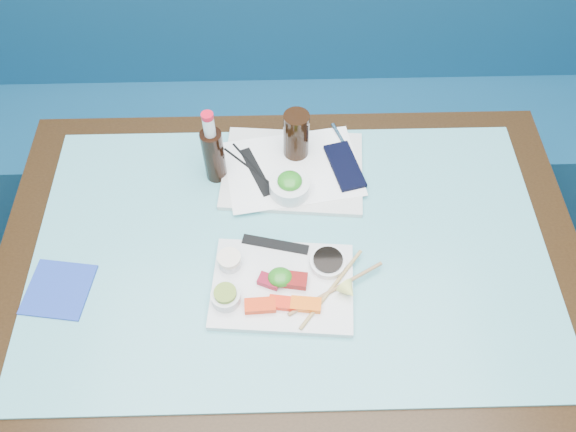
{
  "coord_description": "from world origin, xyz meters",
  "views": [
    {
      "loc": [
        -0.02,
        0.76,
        1.9
      ],
      "look_at": [
        -0.0,
        1.52,
        0.8
      ],
      "focal_mm": 35.0,
      "sensor_mm": 36.0,
      "label": 1
    }
  ],
  "objects_px": {
    "cola_glass": "(296,135)",
    "dining_table": "(291,267)",
    "seaweed_bowl": "(290,187)",
    "blue_napkin": "(59,289)",
    "cola_bottle_body": "(214,155)",
    "serving_tray": "(293,170)",
    "booth_bench": "(284,111)",
    "sashimi_plate": "(283,286)"
  },
  "relations": [
    {
      "from": "sashimi_plate",
      "to": "serving_tray",
      "type": "distance_m",
      "value": 0.34
    },
    {
      "from": "dining_table",
      "to": "sashimi_plate",
      "type": "relative_size",
      "value": 4.41
    },
    {
      "from": "seaweed_bowl",
      "to": "blue_napkin",
      "type": "height_order",
      "value": "seaweed_bowl"
    },
    {
      "from": "dining_table",
      "to": "seaweed_bowl",
      "type": "distance_m",
      "value": 0.2
    },
    {
      "from": "serving_tray",
      "to": "cola_glass",
      "type": "xyz_separation_m",
      "value": [
        0.01,
        0.05,
        0.07
      ]
    },
    {
      "from": "sashimi_plate",
      "to": "blue_napkin",
      "type": "distance_m",
      "value": 0.51
    },
    {
      "from": "serving_tray",
      "to": "blue_napkin",
      "type": "distance_m",
      "value": 0.63
    },
    {
      "from": "cola_glass",
      "to": "cola_bottle_body",
      "type": "bearing_deg",
      "value": -163.73
    },
    {
      "from": "serving_tray",
      "to": "cola_glass",
      "type": "relative_size",
      "value": 2.64
    },
    {
      "from": "booth_bench",
      "to": "blue_napkin",
      "type": "relative_size",
      "value": 21.38
    },
    {
      "from": "booth_bench",
      "to": "cola_bottle_body",
      "type": "xyz_separation_m",
      "value": [
        -0.19,
        -0.61,
        0.46
      ]
    },
    {
      "from": "serving_tray",
      "to": "sashimi_plate",
      "type": "bearing_deg",
      "value": -90.43
    },
    {
      "from": "cola_glass",
      "to": "blue_napkin",
      "type": "distance_m",
      "value": 0.68
    },
    {
      "from": "sashimi_plate",
      "to": "seaweed_bowl",
      "type": "xyz_separation_m",
      "value": [
        0.02,
        0.26,
        0.03
      ]
    },
    {
      "from": "dining_table",
      "to": "cola_bottle_body",
      "type": "relative_size",
      "value": 9.02
    },
    {
      "from": "sashimi_plate",
      "to": "cola_glass",
      "type": "relative_size",
      "value": 2.32
    },
    {
      "from": "sashimi_plate",
      "to": "serving_tray",
      "type": "relative_size",
      "value": 0.88
    },
    {
      "from": "seaweed_bowl",
      "to": "cola_bottle_body",
      "type": "xyz_separation_m",
      "value": [
        -0.19,
        0.07,
        0.04
      ]
    },
    {
      "from": "cola_bottle_body",
      "to": "blue_napkin",
      "type": "bearing_deg",
      "value": -136.52
    },
    {
      "from": "serving_tray",
      "to": "seaweed_bowl",
      "type": "xyz_separation_m",
      "value": [
        -0.01,
        -0.07,
        0.03
      ]
    },
    {
      "from": "dining_table",
      "to": "cola_glass",
      "type": "xyz_separation_m",
      "value": [
        0.02,
        0.29,
        0.17
      ]
    },
    {
      "from": "dining_table",
      "to": "serving_tray",
      "type": "xyz_separation_m",
      "value": [
        0.01,
        0.23,
        0.1
      ]
    },
    {
      "from": "cola_glass",
      "to": "seaweed_bowl",
      "type": "bearing_deg",
      "value": -98.75
    },
    {
      "from": "seaweed_bowl",
      "to": "blue_napkin",
      "type": "xyz_separation_m",
      "value": [
        -0.53,
        -0.26,
        -0.03
      ]
    },
    {
      "from": "cola_bottle_body",
      "to": "blue_napkin",
      "type": "height_order",
      "value": "cola_bottle_body"
    },
    {
      "from": "dining_table",
      "to": "booth_bench",
      "type": "bearing_deg",
      "value": 90.0
    },
    {
      "from": "serving_tray",
      "to": "cola_bottle_body",
      "type": "relative_size",
      "value": 2.32
    },
    {
      "from": "sashimi_plate",
      "to": "cola_glass",
      "type": "distance_m",
      "value": 0.4
    },
    {
      "from": "cola_glass",
      "to": "serving_tray",
      "type": "bearing_deg",
      "value": -100.3
    },
    {
      "from": "dining_table",
      "to": "serving_tray",
      "type": "height_order",
      "value": "serving_tray"
    },
    {
      "from": "sashimi_plate",
      "to": "seaweed_bowl",
      "type": "bearing_deg",
      "value": 89.6
    },
    {
      "from": "dining_table",
      "to": "cola_bottle_body",
      "type": "height_order",
      "value": "cola_bottle_body"
    },
    {
      "from": "cola_glass",
      "to": "dining_table",
      "type": "bearing_deg",
      "value": -94.25
    },
    {
      "from": "booth_bench",
      "to": "sashimi_plate",
      "type": "relative_size",
      "value": 9.46
    },
    {
      "from": "sashimi_plate",
      "to": "blue_napkin",
      "type": "bearing_deg",
      "value": -176.15
    },
    {
      "from": "cola_glass",
      "to": "blue_napkin",
      "type": "bearing_deg",
      "value": -144.98
    },
    {
      "from": "serving_tray",
      "to": "booth_bench",
      "type": "bearing_deg",
      "value": 96.24
    },
    {
      "from": "serving_tray",
      "to": "cola_bottle_body",
      "type": "bearing_deg",
      "value": -173.22
    },
    {
      "from": "sashimi_plate",
      "to": "cola_bottle_body",
      "type": "relative_size",
      "value": 2.04
    },
    {
      "from": "booth_bench",
      "to": "sashimi_plate",
      "type": "distance_m",
      "value": 1.02
    },
    {
      "from": "dining_table",
      "to": "sashimi_plate",
      "type": "xyz_separation_m",
      "value": [
        -0.02,
        -0.1,
        0.1
      ]
    },
    {
      "from": "dining_table",
      "to": "cola_bottle_body",
      "type": "bearing_deg",
      "value": 129.12
    }
  ]
}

